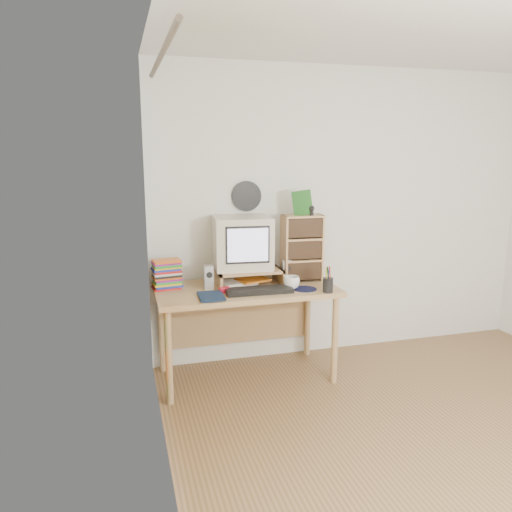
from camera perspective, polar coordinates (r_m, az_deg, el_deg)
floor at (r=3.49m, az=22.96°, el=-20.02°), size 3.50×3.50×0.00m
ceiling at (r=3.08m, az=27.03°, el=23.94°), size 3.50×3.50×0.00m
back_wall at (r=4.51m, az=10.43°, el=4.75°), size 3.50×0.00×3.50m
left_wall at (r=2.35m, az=-9.97°, el=-1.67°), size 0.00×3.50×3.50m
curtain at (r=2.84m, az=-10.07°, el=-1.40°), size 0.00×2.20×2.20m
wall_disc at (r=4.15m, az=-1.09°, el=6.85°), size 0.25×0.02×0.25m
desk at (r=4.01m, az=-1.41°, el=-5.22°), size 1.40×0.70×0.75m
monitor_riser at (r=3.99m, az=-0.85°, el=-1.88°), size 0.52×0.30×0.12m
crt_monitor at (r=3.98m, az=-1.57°, el=1.52°), size 0.47×0.47×0.42m
speaker_left at (r=3.86m, az=-5.44°, el=-2.44°), size 0.07×0.07×0.19m
speaker_right at (r=4.05m, az=3.49°, el=-1.70°), size 0.08×0.08×0.19m
keyboard at (r=3.76m, az=0.35°, el=-3.96°), size 0.51×0.18×0.03m
dvd_stack at (r=3.91m, az=-10.19°, el=-1.58°), size 0.22×0.17×0.29m
cd_rack at (r=4.08m, az=5.30°, el=0.92°), size 0.33×0.19×0.54m
mug at (r=3.87m, az=4.09°, el=-3.05°), size 0.14×0.14×0.10m
diary at (r=3.63m, az=-6.58°, el=-4.52°), size 0.23×0.17×0.04m
mousepad at (r=3.87m, az=5.59°, el=-3.78°), size 0.24×0.24×0.00m
pen_cup at (r=3.79m, az=8.23°, el=-2.99°), size 0.09×0.09×0.16m
papers at (r=4.01m, az=-1.53°, el=-2.95°), size 0.32×0.27×0.04m
red_box at (r=3.77m, az=-3.62°, el=-3.90°), size 0.08×0.06×0.04m
game_box at (r=4.02m, az=5.30°, el=6.06°), size 0.16×0.07×0.20m
webcam at (r=4.03m, az=6.37°, el=5.21°), size 0.05×0.05×0.08m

